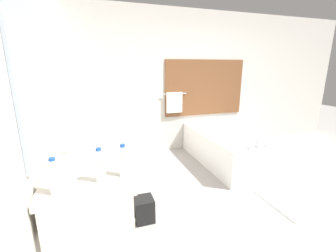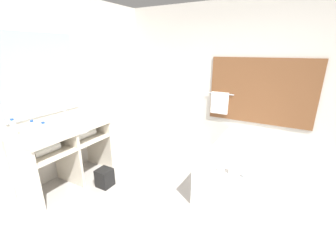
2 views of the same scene
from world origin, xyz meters
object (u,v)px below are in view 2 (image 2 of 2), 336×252
Objects in this scene: bathtub at (243,164)px; water_bottle_2 at (14,129)px; water_bottle_3 at (45,132)px; waste_bin at (105,178)px; water_bottle_1 at (34,130)px.

water_bottle_2 is at bearing -143.06° from bathtub.
waste_bin is (0.26, 0.60, -0.86)m from water_bottle_3.
waste_bin is (0.43, 0.63, -0.86)m from water_bottle_1.
waste_bin is at bearing 56.13° from water_bottle_1.
water_bottle_1 reaches higher than water_bottle_2.
water_bottle_1 is at bearing 16.35° from water_bottle_2.
water_bottle_1 is 0.17m from water_bottle_3.
water_bottle_2 is 0.91× the size of waste_bin.
water_bottle_1 reaches higher than bathtub.
water_bottle_3 is at bearing 12.00° from water_bottle_1.
bathtub is at bearing 32.73° from waste_bin.
bathtub reaches higher than waste_bin.
water_bottle_2 reaches higher than bathtub.
waste_bin is (0.70, 0.71, -0.86)m from water_bottle_2.
bathtub is 6.58× the size of waste_bin.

